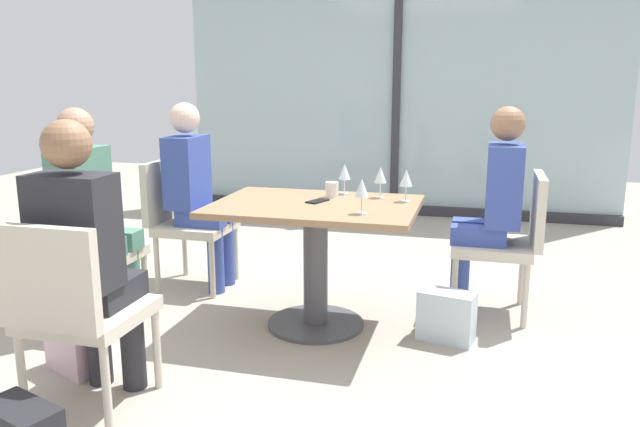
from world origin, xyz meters
name	(u,v)px	position (x,y,z in m)	size (l,w,h in m)	color
ground_plane	(316,325)	(0.00, 0.00, 0.00)	(12.00, 12.00, 0.00)	#A89E8E
window_wall_backdrop	(397,98)	(0.00, 3.20, 1.21)	(4.51, 0.10, 2.70)	#9FB7BC
dining_table_main	(315,239)	(0.00, 0.00, 0.53)	(1.14, 0.82, 0.73)	#997551
chair_front_left	(73,306)	(-0.71, -1.20, 0.50)	(0.46, 0.50, 0.87)	beige
chair_side_end	(78,242)	(-1.33, -0.32, 0.50)	(0.50, 0.46, 0.87)	beige
chair_far_right	(509,235)	(1.07, 0.47, 0.50)	(0.51, 0.46, 0.87)	beige
chair_far_left	(183,215)	(-1.07, 0.47, 0.50)	(0.51, 0.46, 0.87)	beige
person_front_left	(85,251)	(-0.71, -1.09, 0.70)	(0.34, 0.39, 1.26)	#28282D
person_side_end	(91,208)	(-1.22, -0.32, 0.70)	(0.39, 0.34, 1.26)	#4C7F6B
person_far_right	(492,201)	(0.96, 0.47, 0.70)	(0.39, 0.34, 1.26)	#384C9E
person_far_left	(196,187)	(-0.96, 0.47, 0.70)	(0.39, 0.34, 1.26)	#384C9E
wine_glass_0	(345,172)	(0.10, 0.32, 0.86)	(0.07, 0.07, 0.18)	silver
wine_glass_1	(380,176)	(0.32, 0.25, 0.86)	(0.07, 0.07, 0.18)	silver
wine_glass_2	(406,179)	(0.48, 0.18, 0.86)	(0.07, 0.07, 0.18)	silver
wine_glass_3	(362,189)	(0.30, -0.20, 0.86)	(0.07, 0.07, 0.18)	silver
coffee_cup	(332,190)	(0.05, 0.20, 0.78)	(0.08, 0.08, 0.09)	white
cell_phone_on_table	(317,201)	(0.00, 0.05, 0.73)	(0.07, 0.14, 0.01)	black
handbag_1	(75,343)	(-1.00, -0.85, 0.14)	(0.30, 0.16, 0.28)	beige
handbag_2	(446,316)	(0.75, -0.02, 0.14)	(0.30, 0.16, 0.28)	silver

